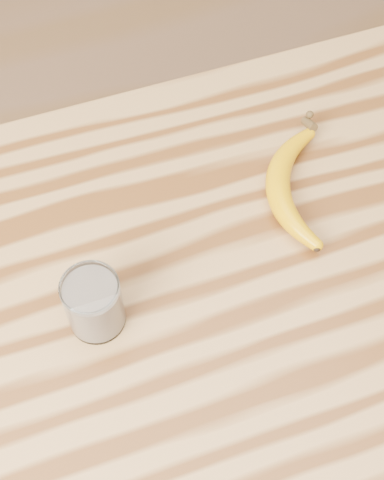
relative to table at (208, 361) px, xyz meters
name	(u,v)px	position (x,y,z in m)	size (l,w,h in m)	color
room	(227,28)	(0.00, 0.00, 0.58)	(4.04, 4.04, 2.70)	brown
table	(208,361)	(0.00, 0.00, 0.00)	(1.20, 0.80, 0.90)	#A87945
smoothie_glass	(94,304)	(-0.13, 0.05, 0.17)	(0.07, 0.07, 0.09)	white
banana	(277,185)	(0.15, 0.15, 0.15)	(0.10, 0.27, 0.03)	#D99700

